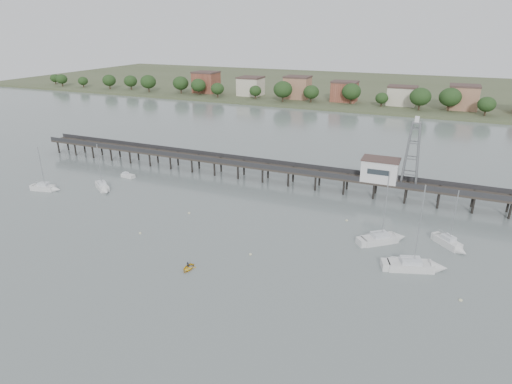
{
  "coord_description": "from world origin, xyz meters",
  "views": [
    {
      "loc": [
        35.53,
        -37.17,
        37.78
      ],
      "look_at": [
        1.61,
        42.0,
        4.0
      ],
      "focal_mm": 30.0,
      "sensor_mm": 36.0,
      "label": 1
    }
  ],
  "objects_px": {
    "white_tender": "(128,176)",
    "yellow_dinghy": "(188,269)",
    "sailboat_b": "(103,188)",
    "pier": "(278,168)",
    "lattice_tower": "(412,154)",
    "sailboat_d": "(421,266)",
    "sailboat_c": "(386,238)",
    "sailboat_a": "(48,188)",
    "sailboat_e": "(452,245)"
  },
  "relations": [
    {
      "from": "lattice_tower",
      "to": "sailboat_e",
      "type": "bearing_deg",
      "value": -64.57
    },
    {
      "from": "pier",
      "to": "yellow_dinghy",
      "type": "relative_size",
      "value": 52.85
    },
    {
      "from": "pier",
      "to": "sailboat_d",
      "type": "height_order",
      "value": "sailboat_d"
    },
    {
      "from": "sailboat_d",
      "to": "white_tender",
      "type": "relative_size",
      "value": 3.98
    },
    {
      "from": "sailboat_d",
      "to": "yellow_dinghy",
      "type": "xyz_separation_m",
      "value": [
        -35.44,
        -14.99,
        -0.63
      ]
    },
    {
      "from": "sailboat_d",
      "to": "yellow_dinghy",
      "type": "height_order",
      "value": "sailboat_d"
    },
    {
      "from": "yellow_dinghy",
      "to": "lattice_tower",
      "type": "bearing_deg",
      "value": 54.3
    },
    {
      "from": "sailboat_c",
      "to": "sailboat_b",
      "type": "xyz_separation_m",
      "value": [
        -66.97,
        -0.07,
        0.01
      ]
    },
    {
      "from": "pier",
      "to": "yellow_dinghy",
      "type": "bearing_deg",
      "value": -88.69
    },
    {
      "from": "sailboat_d",
      "to": "sailboat_a",
      "type": "xyz_separation_m",
      "value": [
        -85.98,
        2.51,
        0.02
      ]
    },
    {
      "from": "sailboat_a",
      "to": "sailboat_b",
      "type": "distance_m",
      "value": 13.59
    },
    {
      "from": "sailboat_a",
      "to": "sailboat_c",
      "type": "height_order",
      "value": "sailboat_c"
    },
    {
      "from": "sailboat_d",
      "to": "sailboat_c",
      "type": "bearing_deg",
      "value": 110.93
    },
    {
      "from": "sailboat_d",
      "to": "sailboat_a",
      "type": "relative_size",
      "value": 1.37
    },
    {
      "from": "pier",
      "to": "sailboat_c",
      "type": "bearing_deg",
      "value": -36.72
    },
    {
      "from": "sailboat_b",
      "to": "sailboat_a",
      "type": "bearing_deg",
      "value": -122.58
    },
    {
      "from": "white_tender",
      "to": "yellow_dinghy",
      "type": "height_order",
      "value": "yellow_dinghy"
    },
    {
      "from": "pier",
      "to": "sailboat_e",
      "type": "xyz_separation_m",
      "value": [
        41.17,
        -20.33,
        -3.14
      ]
    },
    {
      "from": "white_tender",
      "to": "yellow_dinghy",
      "type": "distance_m",
      "value": 51.04
    },
    {
      "from": "pier",
      "to": "lattice_tower",
      "type": "bearing_deg",
      "value": 0.0
    },
    {
      "from": "sailboat_d",
      "to": "sailboat_b",
      "type": "xyz_separation_m",
      "value": [
        -73.49,
        7.88,
        0.02
      ]
    },
    {
      "from": "sailboat_c",
      "to": "sailboat_b",
      "type": "relative_size",
      "value": 1.22
    },
    {
      "from": "yellow_dinghy",
      "to": "sailboat_d",
      "type": "bearing_deg",
      "value": 21.16
    },
    {
      "from": "pier",
      "to": "yellow_dinghy",
      "type": "height_order",
      "value": "pier"
    },
    {
      "from": "lattice_tower",
      "to": "yellow_dinghy",
      "type": "relative_size",
      "value": 5.46
    },
    {
      "from": "lattice_tower",
      "to": "yellow_dinghy",
      "type": "bearing_deg",
      "value": -123.94
    },
    {
      "from": "sailboat_e",
      "to": "sailboat_b",
      "type": "xyz_separation_m",
      "value": [
        -78.19,
        -2.08,
        -0.0
      ]
    },
    {
      "from": "yellow_dinghy",
      "to": "sailboat_b",
      "type": "bearing_deg",
      "value": 147.23
    },
    {
      "from": "sailboat_e",
      "to": "white_tender",
      "type": "relative_size",
      "value": 2.88
    },
    {
      "from": "lattice_tower",
      "to": "white_tender",
      "type": "height_order",
      "value": "lattice_tower"
    },
    {
      "from": "sailboat_d",
      "to": "yellow_dinghy",
      "type": "relative_size",
      "value": 5.6
    },
    {
      "from": "sailboat_b",
      "to": "yellow_dinghy",
      "type": "distance_m",
      "value": 44.4
    },
    {
      "from": "sailboat_a",
      "to": "white_tender",
      "type": "height_order",
      "value": "sailboat_a"
    },
    {
      "from": "lattice_tower",
      "to": "white_tender",
      "type": "xyz_separation_m",
      "value": [
        -69.38,
        -12.24,
        -10.64
      ]
    },
    {
      "from": "pier",
      "to": "sailboat_b",
      "type": "bearing_deg",
      "value": -148.81
    },
    {
      "from": "sailboat_d",
      "to": "sailboat_c",
      "type": "relative_size",
      "value": 1.08
    },
    {
      "from": "pier",
      "to": "sailboat_c",
      "type": "relative_size",
      "value": 10.17
    },
    {
      "from": "lattice_tower",
      "to": "sailboat_d",
      "type": "xyz_separation_m",
      "value": [
        4.97,
        -30.29,
        -10.47
      ]
    },
    {
      "from": "pier",
      "to": "sailboat_a",
      "type": "bearing_deg",
      "value": -150.7
    },
    {
      "from": "lattice_tower",
      "to": "sailboat_a",
      "type": "bearing_deg",
      "value": -161.07
    },
    {
      "from": "sailboat_a",
      "to": "yellow_dinghy",
      "type": "distance_m",
      "value": 53.48
    },
    {
      "from": "pier",
      "to": "sailboat_c",
      "type": "distance_m",
      "value": 37.5
    },
    {
      "from": "sailboat_b",
      "to": "sailboat_c",
      "type": "bearing_deg",
      "value": 34.2
    },
    {
      "from": "sailboat_d",
      "to": "sailboat_c",
      "type": "distance_m",
      "value": 10.28
    },
    {
      "from": "pier",
      "to": "sailboat_b",
      "type": "distance_m",
      "value": 43.39
    },
    {
      "from": "sailboat_c",
      "to": "pier",
      "type": "bearing_deg",
      "value": 103.88
    },
    {
      "from": "sailboat_a",
      "to": "sailboat_e",
      "type": "height_order",
      "value": "sailboat_a"
    },
    {
      "from": "pier",
      "to": "yellow_dinghy",
      "type": "xyz_separation_m",
      "value": [
        1.03,
        -45.28,
        -3.79
      ]
    },
    {
      "from": "sailboat_e",
      "to": "sailboat_b",
      "type": "relative_size",
      "value": 0.96
    },
    {
      "from": "pier",
      "to": "sailboat_a",
      "type": "relative_size",
      "value": 12.95
    }
  ]
}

